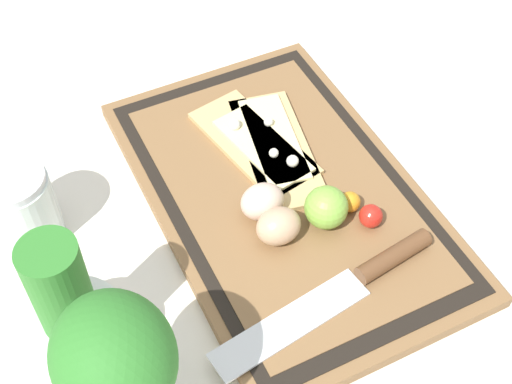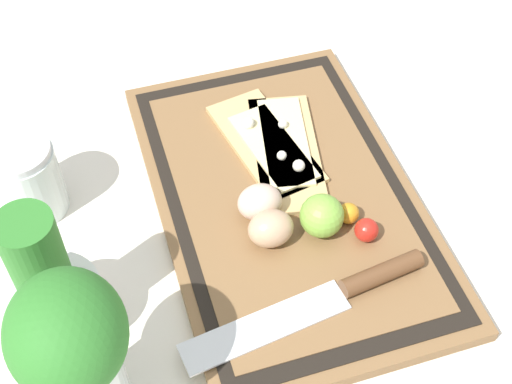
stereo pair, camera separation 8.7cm
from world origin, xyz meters
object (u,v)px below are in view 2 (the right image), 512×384
object	(u,v)px
egg_brown	(271,228)
herb_glass	(75,354)
egg_pink	(260,202)
sauce_jar	(28,183)
pizza_slice_near	(287,150)
knife	(345,290)
lime	(322,216)
herb_pot	(51,294)
pizza_slice_far	(268,143)
cherry_tomato_red	(366,230)
cherry_tomato_yellow	(348,213)

from	to	relation	value
egg_brown	herb_glass	distance (m)	0.29
egg_brown	egg_pink	xyz separation A→B (m)	(0.04, 0.00, 0.00)
egg_pink	herb_glass	distance (m)	0.31
sauce_jar	pizza_slice_near	bearing A→B (deg)	-94.33
egg_brown	sauce_jar	world-z (taller)	sauce_jar
egg_pink	herb_glass	bearing A→B (deg)	128.47
knife	egg_brown	world-z (taller)	egg_brown
lime	herb_pot	size ratio (longest dim) A/B	0.28
pizza_slice_far	egg_brown	bearing A→B (deg)	163.12
pizza_slice_near	cherry_tomato_red	size ratio (longest dim) A/B	7.50
egg_brown	herb_glass	xyz separation A→B (m)	(-0.14, 0.23, 0.09)
herb_pot	herb_glass	size ratio (longest dim) A/B	0.87
sauce_jar	egg_pink	bearing A→B (deg)	-113.11
lime	cherry_tomato_yellow	bearing A→B (deg)	-84.41
pizza_slice_far	herb_glass	world-z (taller)	herb_glass
cherry_tomato_red	pizza_slice_far	bearing A→B (deg)	19.93
pizza_slice_near	sauce_jar	size ratio (longest dim) A/B	2.07
pizza_slice_near	egg_pink	size ratio (longest dim) A/B	3.97
cherry_tomato_red	sauce_jar	distance (m)	0.42
cherry_tomato_red	herb_pot	xyz separation A→B (m)	(0.00, 0.36, 0.03)
cherry_tomato_yellow	sauce_jar	distance (m)	0.39
egg_pink	lime	distance (m)	0.08
lime	cherry_tomato_yellow	distance (m)	0.04
cherry_tomato_red	cherry_tomato_yellow	size ratio (longest dim) A/B	1.11
lime	cherry_tomato_red	xyz separation A→B (m)	(-0.03, -0.05, -0.01)
herb_glass	pizza_slice_near	bearing A→B (deg)	-47.46
herb_glass	pizza_slice_far	bearing A→B (deg)	-43.64
pizza_slice_far	egg_pink	size ratio (longest dim) A/B	3.72
pizza_slice_far	cherry_tomato_yellow	distance (m)	0.16
pizza_slice_far	cherry_tomato_red	distance (m)	0.19
pizza_slice_far	lime	distance (m)	0.15
egg_brown	cherry_tomato_yellow	xyz separation A→B (m)	(0.00, -0.10, -0.01)
pizza_slice_far	sauce_jar	world-z (taller)	sauce_jar
lime	egg_pink	bearing A→B (deg)	54.61
knife	sauce_jar	distance (m)	0.41
lime	knife	bearing A→B (deg)	176.45
herb_pot	herb_glass	world-z (taller)	herb_glass
herb_glass	herb_pot	bearing A→B (deg)	10.88
knife	herb_glass	xyz separation A→B (m)	(-0.05, 0.29, 0.10)
pizza_slice_far	egg_pink	distance (m)	0.12
herb_pot	sauce_jar	world-z (taller)	herb_pot
knife	cherry_tomato_red	size ratio (longest dim) A/B	10.13
cherry_tomato_red	egg_brown	bearing A→B (deg)	74.60
pizza_slice_far	egg_pink	bearing A→B (deg)	156.92
egg_brown	herb_glass	size ratio (longest dim) A/B	0.25
pizza_slice_far	knife	bearing A→B (deg)	-177.25
knife	herb_glass	distance (m)	0.31
knife	herb_pot	world-z (taller)	herb_pot
knife	cherry_tomato_red	world-z (taller)	cherry_tomato_red
egg_brown	egg_pink	world-z (taller)	same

